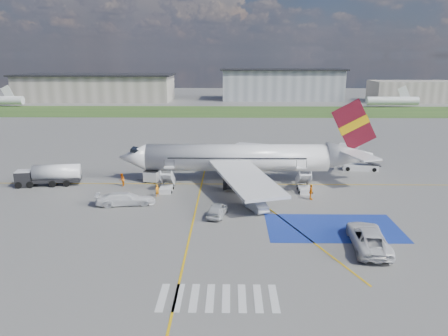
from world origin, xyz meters
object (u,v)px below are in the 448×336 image
(airliner, at_px, (247,158))
(van_white_a, at_px, (368,234))
(belt_loader, at_px, (360,167))
(car_silver_b, at_px, (256,205))
(fuel_tanker, at_px, (49,177))
(gpu_cart, at_px, (151,177))
(car_silver_a, at_px, (217,210))
(van_white_b, at_px, (125,197))

(airliner, xyz_separation_m, van_white_a, (10.71, -22.65, -2.15))
(belt_loader, distance_m, car_silver_b, 25.93)
(fuel_tanker, height_order, gpu_cart, fuel_tanker)
(car_silver_a, distance_m, van_white_b, 11.88)
(airliner, distance_m, van_white_a, 25.15)
(belt_loader, bearing_deg, gpu_cart, -160.41)
(airliner, height_order, fuel_tanker, airliner)
(car_silver_a, bearing_deg, airliner, -93.17)
(belt_loader, height_order, van_white_a, van_white_a)
(gpu_cart, bearing_deg, van_white_b, -86.05)
(car_silver_b, bearing_deg, van_white_a, 111.11)
(airliner, height_order, car_silver_a, airliner)
(car_silver_a, bearing_deg, gpu_cart, -41.97)
(airliner, relative_size, belt_loader, 6.17)
(belt_loader, height_order, van_white_b, van_white_b)
(gpu_cart, xyz_separation_m, belt_loader, (32.09, 7.38, -0.32))
(fuel_tanker, bearing_deg, van_white_b, -41.96)
(gpu_cart, distance_m, van_white_b, 9.91)
(car_silver_a, bearing_deg, van_white_a, 163.03)
(airliner, bearing_deg, belt_loader, 18.63)
(gpu_cart, relative_size, van_white_b, 0.42)
(airliner, xyz_separation_m, fuel_tanker, (-27.83, -2.88, -2.15))
(gpu_cart, xyz_separation_m, car_silver_a, (9.92, -13.47, 0.01))
(gpu_cart, distance_m, car_silver_b, 18.45)
(van_white_b, bearing_deg, belt_loader, -71.07)
(car_silver_a, xyz_separation_m, van_white_a, (14.60, -7.97, 0.48))
(airliner, height_order, car_silver_b, airliner)
(belt_loader, height_order, car_silver_b, belt_loader)
(car_silver_a, bearing_deg, van_white_b, -6.28)
(fuel_tanker, bearing_deg, airliner, -3.25)
(belt_loader, height_order, car_silver_a, belt_loader)
(belt_loader, xyz_separation_m, van_white_a, (-7.58, -28.82, 0.81))
(car_silver_b, relative_size, van_white_a, 0.63)
(fuel_tanker, relative_size, gpu_cart, 4.01)
(gpu_cart, relative_size, van_white_a, 0.33)
(fuel_tanker, relative_size, belt_loader, 1.49)
(belt_loader, bearing_deg, airliner, -154.72)
(airliner, bearing_deg, gpu_cart, -174.98)
(belt_loader, bearing_deg, car_silver_a, -130.12)
(airliner, xyz_separation_m, car_silver_b, (0.58, -12.77, -2.71))
(fuel_tanker, distance_m, gpu_cart, 14.13)
(van_white_b, bearing_deg, car_silver_b, -104.57)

